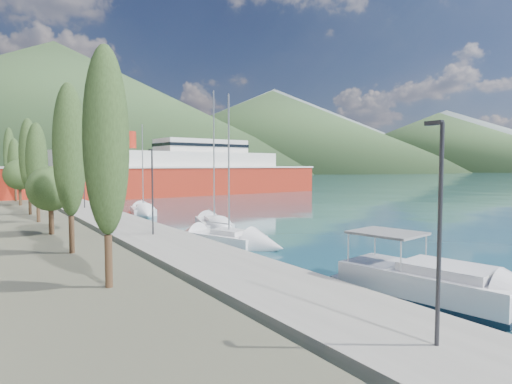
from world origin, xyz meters
TOP-DOWN VIEW (x-y plane):
  - ground at (0.00, 120.00)m, footprint 1400.00×1400.00m
  - quay at (-9.00, 26.00)m, footprint 5.00×88.00m
  - hills_far at (138.59, 618.73)m, footprint 1480.00×900.00m
  - hills_near at (98.04, 372.50)m, footprint 1010.00×520.00m
  - tree_row at (-14.92, 33.22)m, footprint 3.78×64.07m
  - lamp_posts at (-9.00, 13.87)m, footprint 0.15×46.15m
  - motor_cruiser at (-3.59, -6.54)m, footprint 4.36×9.93m
  - sailboat_near at (-3.73, 9.55)m, footprint 4.89×8.49m
  - sailboat_mid at (-2.17, 16.63)m, footprint 5.03×9.51m
  - sailboat_far at (-3.48, 31.90)m, footprint 4.10×8.14m
  - ferry at (12.83, 63.23)m, footprint 64.11×17.56m

SIDE VIEW (x-z plane):
  - ground at x=0.00m, z-range 0.00..0.00m
  - sailboat_near at x=-3.73m, z-range -5.53..6.16m
  - sailboat_mid at x=-2.17m, z-range -6.31..6.94m
  - sailboat_far at x=-3.48m, z-range -5.40..6.04m
  - quay at x=-9.00m, z-range 0.00..0.80m
  - motor_cruiser at x=-3.59m, z-range -1.19..2.35m
  - ferry at x=12.83m, z-range -2.46..10.12m
  - lamp_posts at x=-9.00m, z-range 1.05..7.11m
  - tree_row at x=-14.92m, z-range 0.16..11.34m
  - hills_near at x=98.04m, z-range -8.32..106.68m
  - hills_far at x=138.59m, z-range -12.61..167.39m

